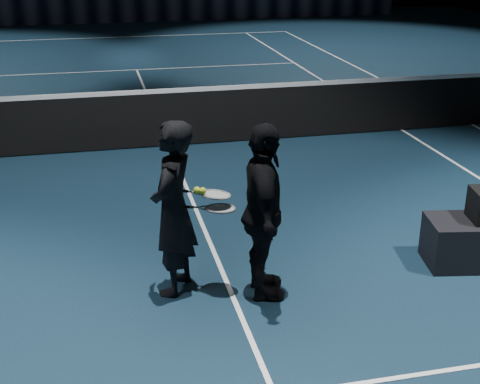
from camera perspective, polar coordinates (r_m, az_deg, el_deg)
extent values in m
plane|color=#0E1C32|center=(10.95, -6.08, 3.91)|extent=(36.00, 36.00, 0.00)
cube|color=black|center=(10.83, -6.18, 6.18)|extent=(12.80, 0.02, 0.86)
cube|color=white|center=(10.71, -6.28, 8.58)|extent=(12.80, 0.03, 0.07)
cube|color=black|center=(26.06, -10.55, 15.00)|extent=(22.00, 0.15, 0.90)
imported|color=black|center=(6.30, -5.72, -1.44)|extent=(0.66, 0.74, 1.71)
imported|color=black|center=(6.18, 2.00, -1.81)|extent=(0.55, 1.05, 1.71)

